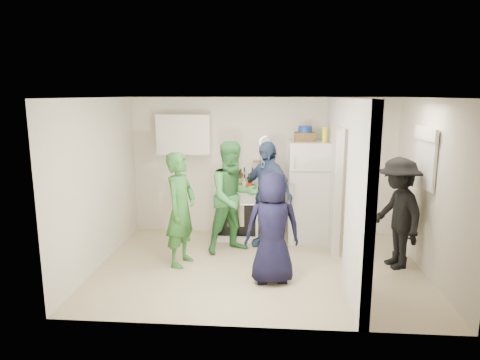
# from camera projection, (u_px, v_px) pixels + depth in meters

# --- Properties ---
(floor) EXTENTS (4.80, 4.80, 0.00)m
(floor) POSITION_uv_depth(u_px,v_px,m) (259.00, 267.00, 6.42)
(floor) COLOR #C0AF88
(floor) RESTS_ON ground
(wall_back) EXTENTS (4.80, 0.00, 4.80)m
(wall_back) POSITION_uv_depth(u_px,v_px,m) (263.00, 166.00, 7.83)
(wall_back) COLOR silver
(wall_back) RESTS_ON floor
(wall_front) EXTENTS (4.80, 0.00, 4.80)m
(wall_front) POSITION_uv_depth(u_px,v_px,m) (255.00, 219.00, 4.51)
(wall_front) COLOR silver
(wall_front) RESTS_ON floor
(wall_left) EXTENTS (0.00, 3.40, 3.40)m
(wall_left) POSITION_uv_depth(u_px,v_px,m) (98.00, 183.00, 6.35)
(wall_left) COLOR silver
(wall_left) RESTS_ON floor
(wall_right) EXTENTS (0.00, 3.40, 3.40)m
(wall_right) POSITION_uv_depth(u_px,v_px,m) (431.00, 188.00, 5.99)
(wall_right) COLOR silver
(wall_right) RESTS_ON floor
(ceiling) EXTENTS (4.80, 4.80, 0.00)m
(ceiling) POSITION_uv_depth(u_px,v_px,m) (261.00, 98.00, 5.92)
(ceiling) COLOR white
(ceiling) RESTS_ON wall_back
(partition_pier_back) EXTENTS (0.12, 1.20, 2.50)m
(partition_pier_back) POSITION_uv_depth(u_px,v_px,m) (333.00, 173.00, 7.16)
(partition_pier_back) COLOR silver
(partition_pier_back) RESTS_ON floor
(partition_pier_front) EXTENTS (0.12, 1.20, 2.50)m
(partition_pier_front) POSITION_uv_depth(u_px,v_px,m) (359.00, 207.00, 5.00)
(partition_pier_front) COLOR silver
(partition_pier_front) RESTS_ON floor
(partition_header) EXTENTS (0.12, 1.00, 0.40)m
(partition_header) POSITION_uv_depth(u_px,v_px,m) (348.00, 113.00, 5.87)
(partition_header) COLOR silver
(partition_header) RESTS_ON partition_pier_back
(stove) EXTENTS (0.78, 0.65, 0.93)m
(stove) POSITION_uv_depth(u_px,v_px,m) (238.00, 212.00, 7.70)
(stove) COLOR white
(stove) RESTS_ON floor
(upper_cabinet) EXTENTS (0.95, 0.34, 0.70)m
(upper_cabinet) POSITION_uv_depth(u_px,v_px,m) (184.00, 134.00, 7.64)
(upper_cabinet) COLOR silver
(upper_cabinet) RESTS_ON wall_back
(fridge) EXTENTS (0.72, 0.70, 1.76)m
(fridge) POSITION_uv_depth(u_px,v_px,m) (309.00, 191.00, 7.49)
(fridge) COLOR white
(fridge) RESTS_ON floor
(wicker_basket) EXTENTS (0.35, 0.25, 0.15)m
(wicker_basket) POSITION_uv_depth(u_px,v_px,m) (305.00, 137.00, 7.36)
(wicker_basket) COLOR brown
(wicker_basket) RESTS_ON fridge
(blue_bowl) EXTENTS (0.24, 0.24, 0.11)m
(blue_bowl) POSITION_uv_depth(u_px,v_px,m) (305.00, 129.00, 7.33)
(blue_bowl) COLOR navy
(blue_bowl) RESTS_ON wicker_basket
(yellow_cup_stack_top) EXTENTS (0.09, 0.09, 0.25)m
(yellow_cup_stack_top) POSITION_uv_depth(u_px,v_px,m) (325.00, 135.00, 7.18)
(yellow_cup_stack_top) COLOR yellow
(yellow_cup_stack_top) RESTS_ON fridge
(wall_clock) EXTENTS (0.22, 0.02, 0.22)m
(wall_clock) POSITION_uv_depth(u_px,v_px,m) (266.00, 142.00, 7.72)
(wall_clock) COLOR white
(wall_clock) RESTS_ON wall_back
(spice_shelf) EXTENTS (0.35, 0.08, 0.03)m
(spice_shelf) POSITION_uv_depth(u_px,v_px,m) (263.00, 161.00, 7.76)
(spice_shelf) COLOR olive
(spice_shelf) RESTS_ON wall_back
(nook_window) EXTENTS (0.03, 0.70, 0.80)m
(nook_window) POSITION_uv_depth(u_px,v_px,m) (427.00, 158.00, 6.11)
(nook_window) COLOR black
(nook_window) RESTS_ON wall_right
(nook_window_frame) EXTENTS (0.04, 0.76, 0.86)m
(nook_window_frame) POSITION_uv_depth(u_px,v_px,m) (426.00, 158.00, 6.11)
(nook_window_frame) COLOR white
(nook_window_frame) RESTS_ON wall_right
(nook_valance) EXTENTS (0.04, 0.82, 0.18)m
(nook_valance) POSITION_uv_depth(u_px,v_px,m) (426.00, 134.00, 6.04)
(nook_valance) COLOR white
(nook_valance) RESTS_ON wall_right
(yellow_cup_stack_stove) EXTENTS (0.09, 0.09, 0.25)m
(yellow_cup_stack_stove) POSITION_uv_depth(u_px,v_px,m) (230.00, 182.00, 7.37)
(yellow_cup_stack_stove) COLOR #EFFF15
(yellow_cup_stack_stove) RESTS_ON stove
(red_cup) EXTENTS (0.09, 0.09, 0.12)m
(red_cup) POSITION_uv_depth(u_px,v_px,m) (249.00, 186.00, 7.38)
(red_cup) COLOR red
(red_cup) RESTS_ON stove
(person_green_left) EXTENTS (0.57, 0.72, 1.72)m
(person_green_left) POSITION_uv_depth(u_px,v_px,m) (181.00, 209.00, 6.38)
(person_green_left) COLOR #2B6829
(person_green_left) RESTS_ON floor
(person_green_center) EXTENTS (1.11, 1.05, 1.82)m
(person_green_center) POSITION_uv_depth(u_px,v_px,m) (233.00, 197.00, 6.91)
(person_green_center) COLOR #3B8745
(person_green_center) RESTS_ON floor
(person_denim) EXTENTS (1.08, 1.03, 1.80)m
(person_denim) POSITION_uv_depth(u_px,v_px,m) (267.00, 195.00, 7.15)
(person_denim) COLOR #354575
(person_denim) RESTS_ON floor
(person_navy) EXTENTS (0.82, 0.59, 1.54)m
(person_navy) POSITION_uv_depth(u_px,v_px,m) (273.00, 228.00, 5.77)
(person_navy) COLOR black
(person_navy) RESTS_ON floor
(person_nook) EXTENTS (0.85, 1.19, 1.66)m
(person_nook) POSITION_uv_depth(u_px,v_px,m) (398.00, 213.00, 6.29)
(person_nook) COLOR black
(person_nook) RESTS_ON floor
(bottle_a) EXTENTS (0.07, 0.07, 0.28)m
(bottle_a) POSITION_uv_depth(u_px,v_px,m) (223.00, 178.00, 7.71)
(bottle_a) COLOR brown
(bottle_a) RESTS_ON stove
(bottle_b) EXTENTS (0.06, 0.06, 0.27)m
(bottle_b) POSITION_uv_depth(u_px,v_px,m) (227.00, 180.00, 7.53)
(bottle_b) COLOR #1B521D
(bottle_b) RESTS_ON stove
(bottle_c) EXTENTS (0.07, 0.07, 0.28)m
(bottle_c) POSITION_uv_depth(u_px,v_px,m) (234.00, 178.00, 7.72)
(bottle_c) COLOR white
(bottle_c) RESTS_ON stove
(bottle_d) EXTENTS (0.07, 0.07, 0.31)m
(bottle_d) POSITION_uv_depth(u_px,v_px,m) (239.00, 179.00, 7.52)
(bottle_d) COLOR #603010
(bottle_d) RESTS_ON stove
(bottle_e) EXTENTS (0.07, 0.07, 0.32)m
(bottle_e) POSITION_uv_depth(u_px,v_px,m) (244.00, 176.00, 7.75)
(bottle_e) COLOR #B2BAC5
(bottle_e) RESTS_ON stove
(bottle_f) EXTENTS (0.06, 0.06, 0.25)m
(bottle_f) POSITION_uv_depth(u_px,v_px,m) (249.00, 180.00, 7.57)
(bottle_f) COLOR black
(bottle_f) RESTS_ON stove
(bottle_g) EXTENTS (0.07, 0.07, 0.33)m
(bottle_g) POSITION_uv_depth(u_px,v_px,m) (252.00, 177.00, 7.69)
(bottle_g) COLOR olive
(bottle_g) RESTS_ON stove
(bottle_h) EXTENTS (0.06, 0.06, 0.28)m
(bottle_h) POSITION_uv_depth(u_px,v_px,m) (220.00, 180.00, 7.46)
(bottle_h) COLOR #A9AFB6
(bottle_h) RESTS_ON stove
(bottle_i) EXTENTS (0.08, 0.08, 0.31)m
(bottle_i) POSITION_uv_depth(u_px,v_px,m) (241.00, 177.00, 7.66)
(bottle_i) COLOR #5E3A10
(bottle_i) RESTS_ON stove
(bottle_j) EXTENTS (0.07, 0.07, 0.32)m
(bottle_j) POSITION_uv_depth(u_px,v_px,m) (253.00, 179.00, 7.45)
(bottle_j) COLOR #1E5932
(bottle_j) RESTS_ON stove
(bottle_k) EXTENTS (0.06, 0.06, 0.25)m
(bottle_k) POSITION_uv_depth(u_px,v_px,m) (226.00, 179.00, 7.62)
(bottle_k) COLOR brown
(bottle_k) RESTS_ON stove
(bottle_l) EXTENTS (0.08, 0.08, 0.25)m
(bottle_l) POSITION_uv_depth(u_px,v_px,m) (244.00, 182.00, 7.42)
(bottle_l) COLOR #959EA4
(bottle_l) RESTS_ON stove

